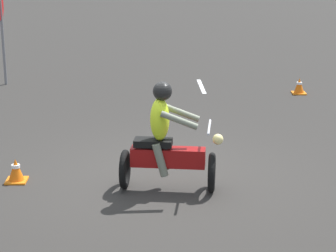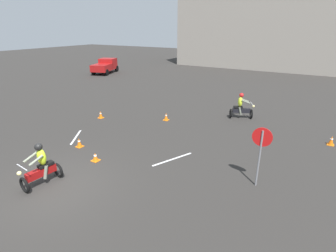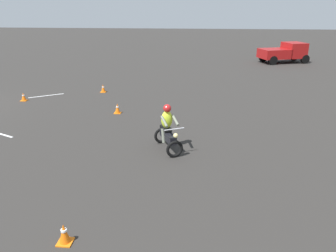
{
  "view_description": "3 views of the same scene",
  "coord_description": "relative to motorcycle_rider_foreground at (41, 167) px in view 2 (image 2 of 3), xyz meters",
  "views": [
    {
      "loc": [
        -9.69,
        -0.02,
        3.78
      ],
      "look_at": [
        -0.58,
        -0.11,
        1.0
      ],
      "focal_mm": 70.0,
      "sensor_mm": 36.0,
      "label": 1
    },
    {
      "loc": [
        7.74,
        -4.97,
        5.56
      ],
      "look_at": [
        1.53,
        5.54,
        0.9
      ],
      "focal_mm": 28.0,
      "sensor_mm": 36.0,
      "label": 2
    },
    {
      "loc": [
        14.23,
        12.18,
        4.84
      ],
      "look_at": [
        3.65,
        11.19,
        0.9
      ],
      "focal_mm": 35.0,
      "sensor_mm": 36.0,
      "label": 3
    }
  ],
  "objects": [
    {
      "name": "traffic_cone_far_right",
      "position": [
        0.35,
        2.31,
        -0.55
      ],
      "size": [
        0.32,
        0.32,
        0.37
      ],
      "color": "orange",
      "rests_on": "ground"
    },
    {
      "name": "motorcycle_rider_background",
      "position": [
        4.19,
        11.25,
        0.0
      ],
      "size": [
        1.53,
        1.15,
        1.66
      ],
      "rotation": [
        0.0,
        0.0,
        5.16
      ],
      "color": "black",
      "rests_on": "ground"
    },
    {
      "name": "pickup_truck",
      "position": [
        -15.43,
        19.81,
        0.2
      ],
      "size": [
        3.13,
        4.53,
        1.73
      ],
      "rotation": [
        0.0,
        0.0,
        0.32
      ],
      "color": "black",
      "rests_on": "ground"
    },
    {
      "name": "lane_stripe_nw",
      "position": [
        -2.49,
        3.69,
        -0.72
      ],
      "size": [
        1.16,
        1.66,
        0.01
      ],
      "primitive_type": "cube",
      "rotation": [
        0.0,
        0.0,
        3.73
      ],
      "color": "silver",
      "rests_on": "ground"
    },
    {
      "name": "traffic_cone_near_left",
      "position": [
        -1.38,
        2.95,
        -0.51
      ],
      "size": [
        0.32,
        0.32,
        0.44
      ],
      "color": "orange",
      "rests_on": "ground"
    },
    {
      "name": "ground_plane",
      "position": [
        0.58,
        0.07,
        -0.73
      ],
      "size": [
        120.0,
        120.0,
        0.0
      ],
      "primitive_type": "plane",
      "color": "#2D2B28"
    },
    {
      "name": "traffic_cone_far_center",
      "position": [
        9.27,
        9.49,
        -0.49
      ],
      "size": [
        0.32,
        0.32,
        0.48
      ],
      "color": "orange",
      "rests_on": "ground"
    },
    {
      "name": "traffic_cone_far_left",
      "position": [
        -3.58,
        6.69,
        -0.5
      ],
      "size": [
        0.32,
        0.32,
        0.46
      ],
      "color": "orange",
      "rests_on": "ground"
    },
    {
      "name": "stop_sign",
      "position": [
        6.89,
        3.97,
        0.91
      ],
      "size": [
        0.7,
        0.08,
        2.3
      ],
      "color": "slate",
      "rests_on": "ground"
    },
    {
      "name": "utility_pole_far",
      "position": [
        2.88,
        32.96,
        3.39
      ],
      "size": [
        0.24,
        0.24,
        8.24
      ],
      "primitive_type": "cylinder",
      "color": "brown",
      "rests_on": "ground"
    },
    {
      "name": "traffic_cone_mid_left",
      "position": [
        0.28,
        8.48,
        -0.5
      ],
      "size": [
        0.32,
        0.32,
        0.47
      ],
      "color": "orange",
      "rests_on": "ground"
    },
    {
      "name": "building_backdrop",
      "position": [
        -0.01,
        35.82,
        3.95
      ],
      "size": [
        23.05,
        8.68,
        9.35
      ],
      "primitive_type": "cube",
      "color": "gray",
      "rests_on": "ground"
    },
    {
      "name": "motorcycle_rider_foreground",
      "position": [
        0.0,
        0.0,
        0.0
      ],
      "size": [
        0.79,
        1.54,
        1.66
      ],
      "rotation": [
        0.0,
        0.0,
        3.03
      ],
      "color": "black",
      "rests_on": "ground"
    },
    {
      "name": "lane_stripe_ne",
      "position": [
        3.2,
        4.15,
        -0.72
      ],
      "size": [
        0.97,
        1.97,
        0.01
      ],
      "primitive_type": "cube",
      "rotation": [
        0.0,
        0.0,
        2.71
      ],
      "color": "silver",
      "rests_on": "ground"
    }
  ]
}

